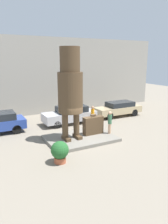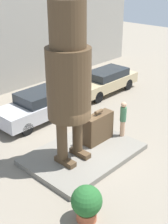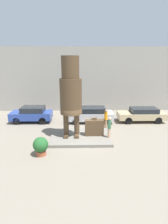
{
  "view_description": "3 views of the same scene",
  "coord_description": "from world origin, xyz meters",
  "px_view_note": "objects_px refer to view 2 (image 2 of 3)",
  "views": [
    {
      "loc": [
        -6.63,
        -12.98,
        5.61
      ],
      "look_at": [
        0.12,
        -0.29,
        2.08
      ],
      "focal_mm": 35.0,
      "sensor_mm": 36.0,
      "label": 1
    },
    {
      "loc": [
        -8.14,
        -7.67,
        7.3
      ],
      "look_at": [
        0.07,
        0.03,
        2.03
      ],
      "focal_mm": 50.0,
      "sensor_mm": 36.0,
      "label": 2
    },
    {
      "loc": [
        0.01,
        -12.95,
        5.88
      ],
      "look_at": [
        0.28,
        -0.3,
        2.29
      ],
      "focal_mm": 28.0,
      "sensor_mm": 36.0,
      "label": 3
    }
  ],
  "objects_px": {
    "parked_car_tan": "(105,81)",
    "statue_figure": "(69,74)",
    "parked_car_silver": "(40,105)",
    "planter_pot": "(87,203)",
    "giant_suitcase": "(98,128)",
    "worker_hivis": "(81,104)",
    "tourist": "(123,118)"
  },
  "relations": [
    {
      "from": "parked_car_tan",
      "to": "statue_figure",
      "type": "bearing_deg",
      "value": 29.59
    },
    {
      "from": "statue_figure",
      "to": "parked_car_silver",
      "type": "distance_m",
      "value": 5.25
    },
    {
      "from": "statue_figure",
      "to": "planter_pot",
      "type": "distance_m",
      "value": 4.51
    },
    {
      "from": "giant_suitcase",
      "to": "worker_hivis",
      "type": "xyz_separation_m",
      "value": [
        1.26,
        2.24,
        0.09
      ]
    },
    {
      "from": "tourist",
      "to": "parked_car_tan",
      "type": "xyz_separation_m",
      "value": [
        4.07,
        4.39,
        -0.34
      ]
    },
    {
      "from": "planter_pot",
      "to": "statue_figure",
      "type": "bearing_deg",
      "value": 54.48
    },
    {
      "from": "giant_suitcase",
      "to": "worker_hivis",
      "type": "height_order",
      "value": "worker_hivis"
    },
    {
      "from": "statue_figure",
      "to": "parked_car_tan",
      "type": "xyz_separation_m",
      "value": [
        7.01,
        3.98,
        -3.01
      ]
    },
    {
      "from": "statue_figure",
      "to": "giant_suitcase",
      "type": "bearing_deg",
      "value": 2.65
    },
    {
      "from": "statue_figure",
      "to": "parked_car_silver",
      "type": "height_order",
      "value": "statue_figure"
    },
    {
      "from": "parked_car_silver",
      "to": "worker_hivis",
      "type": "relative_size",
      "value": 2.67
    },
    {
      "from": "tourist",
      "to": "worker_hivis",
      "type": "bearing_deg",
      "value": 87.12
    },
    {
      "from": "statue_figure",
      "to": "worker_hivis",
      "type": "relative_size",
      "value": 3.51
    },
    {
      "from": "parked_car_silver",
      "to": "parked_car_tan",
      "type": "bearing_deg",
      "value": -179.74
    },
    {
      "from": "giant_suitcase",
      "to": "worker_hivis",
      "type": "relative_size",
      "value": 0.86
    },
    {
      "from": "giant_suitcase",
      "to": "planter_pot",
      "type": "xyz_separation_m",
      "value": [
        -3.7,
        -2.73,
        -0.19
      ]
    },
    {
      "from": "statue_figure",
      "to": "parked_car_tan",
      "type": "bearing_deg",
      "value": 29.59
    },
    {
      "from": "parked_car_tan",
      "to": "planter_pot",
      "type": "relative_size",
      "value": 3.84
    },
    {
      "from": "giant_suitcase",
      "to": "worker_hivis",
      "type": "bearing_deg",
      "value": 60.59
    },
    {
      "from": "parked_car_silver",
      "to": "worker_hivis",
      "type": "distance_m",
      "value": 2.13
    },
    {
      "from": "tourist",
      "to": "worker_hivis",
      "type": "distance_m",
      "value": 2.74
    },
    {
      "from": "planter_pot",
      "to": "giant_suitcase",
      "type": "bearing_deg",
      "value": 36.36
    },
    {
      "from": "giant_suitcase",
      "to": "tourist",
      "type": "xyz_separation_m",
      "value": [
        1.12,
        -0.5,
        0.26
      ]
    },
    {
      "from": "statue_figure",
      "to": "parked_car_silver",
      "type": "relative_size",
      "value": 1.32
    },
    {
      "from": "parked_car_tan",
      "to": "giant_suitcase",
      "type": "bearing_deg",
      "value": 36.89
    },
    {
      "from": "giant_suitcase",
      "to": "parked_car_silver",
      "type": "distance_m",
      "value": 3.87
    },
    {
      "from": "worker_hivis",
      "to": "planter_pot",
      "type": "bearing_deg",
      "value": -135.01
    },
    {
      "from": "statue_figure",
      "to": "planter_pot",
      "type": "bearing_deg",
      "value": -125.52
    },
    {
      "from": "parked_car_tan",
      "to": "planter_pot",
      "type": "xyz_separation_m",
      "value": [
        -8.9,
        -6.62,
        -0.12
      ]
    },
    {
      "from": "giant_suitcase",
      "to": "parked_car_silver",
      "type": "relative_size",
      "value": 0.32
    },
    {
      "from": "statue_figure",
      "to": "planter_pot",
      "type": "xyz_separation_m",
      "value": [
        -1.89,
        -2.64,
        -3.13
      ]
    },
    {
      "from": "parked_car_silver",
      "to": "planter_pot",
      "type": "relative_size",
      "value": 3.74
    }
  ]
}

